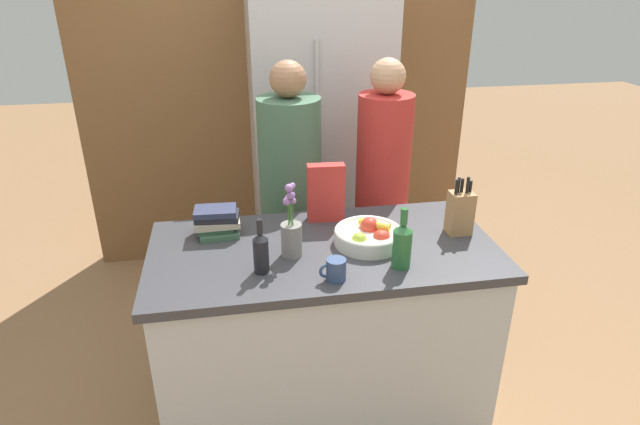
% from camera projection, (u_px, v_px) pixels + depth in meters
% --- Properties ---
extents(ground_plane, '(14.00, 14.00, 0.00)m').
position_uv_depth(ground_plane, '(323.00, 403.00, 2.69)').
color(ground_plane, '#936B47').
extents(kitchen_island, '(1.50, 0.75, 0.90)m').
position_uv_depth(kitchen_island, '(323.00, 331.00, 2.50)').
color(kitchen_island, silver).
rests_on(kitchen_island, ground_plane).
extents(back_wall_wood, '(2.70, 0.12, 2.60)m').
position_uv_depth(back_wall_wood, '(279.00, 77.00, 3.67)').
color(back_wall_wood, brown).
rests_on(back_wall_wood, ground_plane).
extents(refrigerator, '(0.86, 0.62, 1.97)m').
position_uv_depth(refrigerator, '(319.00, 135.00, 3.51)').
color(refrigerator, '#B7B7BC').
rests_on(refrigerator, ground_plane).
extents(fruit_bowl, '(0.30, 0.30, 0.11)m').
position_uv_depth(fruit_bowl, '(369.00, 235.00, 2.31)').
color(fruit_bowl, silver).
rests_on(fruit_bowl, kitchen_island).
extents(knife_block, '(0.10, 0.09, 0.27)m').
position_uv_depth(knife_block, '(460.00, 212.00, 2.39)').
color(knife_block, '#A87A4C').
rests_on(knife_block, kitchen_island).
extents(flower_vase, '(0.09, 0.09, 0.33)m').
position_uv_depth(flower_vase, '(291.00, 234.00, 2.20)').
color(flower_vase, gray).
rests_on(flower_vase, kitchen_island).
extents(cereal_box, '(0.18, 0.07, 0.28)m').
position_uv_depth(cereal_box, '(326.00, 193.00, 2.49)').
color(cereal_box, red).
rests_on(cereal_box, kitchen_island).
extents(coffee_mug, '(0.11, 0.08, 0.09)m').
position_uv_depth(coffee_mug, '(336.00, 269.00, 2.05)').
color(coffee_mug, '#334770').
rests_on(coffee_mug, kitchen_island).
extents(book_stack, '(0.20, 0.16, 0.13)m').
position_uv_depth(book_stack, '(217.00, 222.00, 2.39)').
color(book_stack, '#3D6047').
rests_on(book_stack, kitchen_island).
extents(bottle_oil, '(0.06, 0.06, 0.23)m').
position_uv_depth(bottle_oil, '(261.00, 251.00, 2.08)').
color(bottle_oil, black).
rests_on(bottle_oil, kitchen_island).
extents(bottle_vinegar, '(0.08, 0.08, 0.26)m').
position_uv_depth(bottle_vinegar, '(402.00, 244.00, 2.11)').
color(bottle_vinegar, '#286633').
rests_on(bottle_vinegar, kitchen_island).
extents(person_at_sink, '(0.33, 0.33, 1.58)m').
position_uv_depth(person_at_sink, '(291.00, 192.00, 2.88)').
color(person_at_sink, '#383842').
rests_on(person_at_sink, ground_plane).
extents(person_in_blue, '(0.30, 0.30, 1.58)m').
position_uv_depth(person_in_blue, '(382.00, 184.00, 2.96)').
color(person_in_blue, '#383842').
rests_on(person_in_blue, ground_plane).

